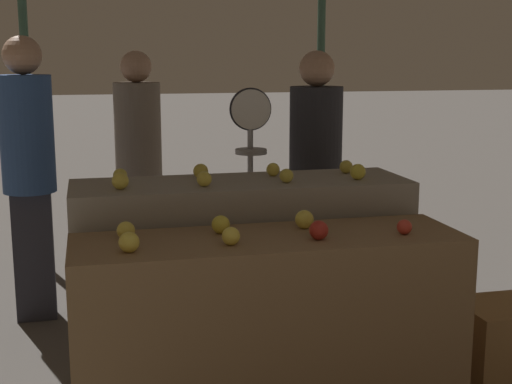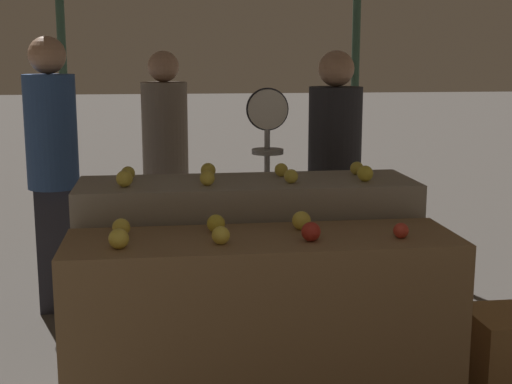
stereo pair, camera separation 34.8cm
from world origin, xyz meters
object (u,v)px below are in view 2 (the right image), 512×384
at_px(person_customer_right, 165,149).
at_px(person_customer_left, 52,154).
at_px(person_vendor_at_scale, 334,164).
at_px(wooden_crate_side, 509,352).
at_px(produce_scale, 267,155).

bearing_deg(person_customer_right, person_customer_left, 63.96).
height_order(person_vendor_at_scale, person_customer_left, person_customer_left).
bearing_deg(person_customer_right, wooden_crate_side, 152.98).
bearing_deg(wooden_crate_side, person_customer_right, 129.05).
bearing_deg(person_vendor_at_scale, person_customer_right, -32.31).
bearing_deg(person_vendor_at_scale, produce_scale, 15.00).
relative_size(person_customer_left, person_customer_right, 1.05).
relative_size(person_vendor_at_scale, person_customer_left, 0.95).
distance_m(person_vendor_at_scale, person_customer_left, 1.84).
relative_size(produce_scale, person_customer_left, 0.83).
height_order(produce_scale, person_customer_left, person_customer_left).
distance_m(person_vendor_at_scale, person_customer_right, 1.40).
xyz_separation_m(person_vendor_at_scale, person_customer_left, (-1.82, 0.28, 0.06)).
relative_size(person_customer_right, wooden_crate_side, 4.22).
distance_m(person_customer_left, wooden_crate_side, 3.01).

